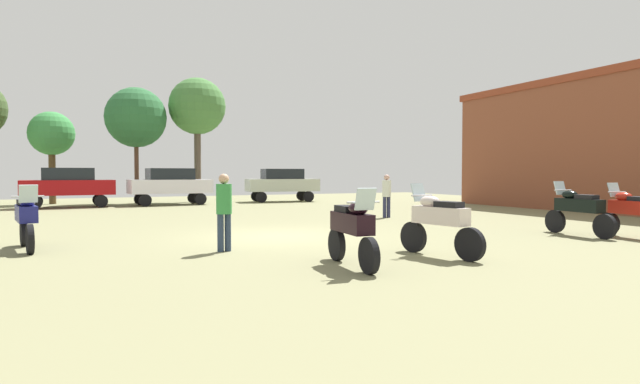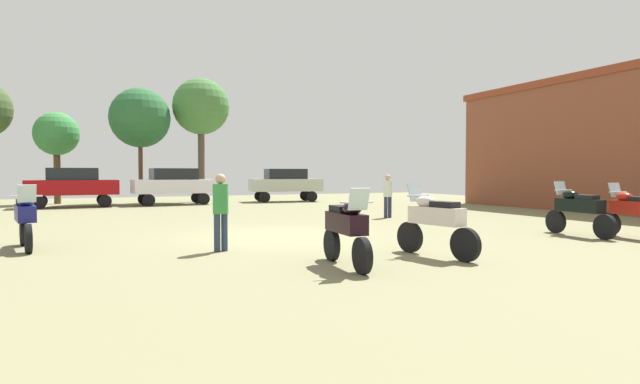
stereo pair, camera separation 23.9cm
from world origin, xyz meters
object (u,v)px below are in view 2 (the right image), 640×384
object	(u,v)px
motorcycle_7	(633,211)
tree_6	(140,118)
motorcycle_6	(435,221)
tree_3	(201,108)
motorcycle_2	(346,228)
motorcycle_3	(25,218)
car_1	(286,182)
motorcycle_5	(578,209)
tree_4	(56,135)
person_2	(388,193)
car_3	(73,184)
car_2	(174,183)
person_1	(221,206)

from	to	relation	value
motorcycle_7	tree_6	world-z (taller)	tree_6
motorcycle_6	tree_3	xyz separation A→B (m)	(-0.40, 22.82, 5.00)
motorcycle_2	motorcycle_7	size ratio (longest dim) A/B	1.00
motorcycle_3	motorcycle_6	world-z (taller)	motorcycle_6
motorcycle_3	car_1	bearing A→B (deg)	-137.04
motorcycle_5	tree_6	bearing A→B (deg)	117.87
motorcycle_2	motorcycle_5	distance (m)	8.07
motorcycle_3	car_1	xyz separation A→B (m)	(12.14, 16.18, 0.45)
motorcycle_5	tree_4	world-z (taller)	tree_4
car_1	person_2	world-z (taller)	car_1
motorcycle_2	tree_6	size ratio (longest dim) A/B	0.31
motorcycle_3	tree_6	world-z (taller)	tree_6
car_3	motorcycle_3	bearing A→B (deg)	175.72
tree_6	motorcycle_6	bearing A→B (deg)	-80.20
motorcycle_2	motorcycle_6	distance (m)	2.22
car_2	car_3	bearing A→B (deg)	86.76
motorcycle_2	motorcycle_3	world-z (taller)	motorcycle_3
motorcycle_7	car_2	size ratio (longest dim) A/B	0.47
car_1	tree_6	size ratio (longest dim) A/B	0.67
motorcycle_6	tree_6	bearing A→B (deg)	88.11
person_2	tree_3	size ratio (longest dim) A/B	0.22
motorcycle_6	person_2	xyz separation A→B (m)	(4.00, 8.37, 0.24)
car_3	person_1	xyz separation A→B (m)	(3.55, -17.63, -0.17)
motorcycle_2	motorcycle_7	bearing A→B (deg)	-171.32
person_2	motorcycle_7	bearing A→B (deg)	-65.33
motorcycle_7	person_2	world-z (taller)	person_2
person_1	tree_4	xyz separation A→B (m)	(-4.46, 21.27, 2.90)
car_3	tree_4	world-z (taller)	tree_4
motorcycle_3	motorcycle_7	bearing A→B (deg)	153.57
tree_3	tree_4	bearing A→B (deg)	173.02
motorcycle_3	person_2	xyz separation A→B (m)	(11.83, 3.80, 0.25)
motorcycle_7	motorcycle_2	bearing A→B (deg)	-169.27
car_2	car_1	bearing A→B (deg)	-90.14
motorcycle_3	motorcycle_5	bearing A→B (deg)	156.13
person_2	motorcycle_5	bearing A→B (deg)	-69.87
car_2	person_2	distance (m)	13.50
tree_6	motorcycle_7	bearing A→B (deg)	-64.74
car_2	motorcycle_2	bearing A→B (deg)	176.18
tree_3	person_2	bearing A→B (deg)	-73.04
motorcycle_5	motorcycle_7	distance (m)	1.29
motorcycle_5	car_1	world-z (taller)	car_1
motorcycle_3	motorcycle_2	bearing A→B (deg)	128.97
car_1	person_2	xyz separation A→B (m)	(-0.31, -12.38, -0.19)
motorcycle_3	car_2	bearing A→B (deg)	-119.23
motorcycle_3	motorcycle_6	distance (m)	9.06
motorcycle_7	tree_6	distance (m)	25.10
car_2	tree_4	size ratio (longest dim) A/B	0.85
motorcycle_3	car_1	size ratio (longest dim) A/B	0.47
car_1	tree_3	xyz separation A→B (m)	(-4.71, 2.06, 4.57)
motorcycle_6	tree_3	bearing A→B (deg)	79.32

